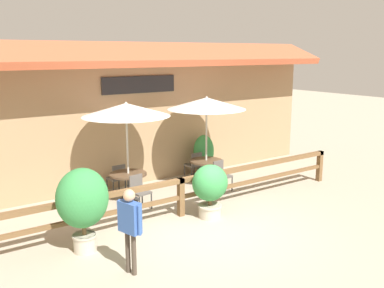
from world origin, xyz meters
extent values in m
plane|color=#9E937F|center=(0.00, 0.00, 0.00)|extent=(60.00, 60.00, 0.00)
cube|color=#997A56|center=(0.00, 4.20, 1.80)|extent=(14.00, 0.40, 3.60)
cube|color=#B25133|center=(0.00, 3.65, 3.88)|extent=(14.28, 1.48, 0.70)
cube|color=black|center=(0.47, 3.97, 3.00)|extent=(2.36, 0.04, 0.49)
cube|color=brown|center=(0.00, 1.05, 0.89)|extent=(10.40, 0.14, 0.11)
cube|color=brown|center=(0.00, 1.05, 0.47)|extent=(10.40, 0.10, 0.09)
cube|color=brown|center=(0.00, 1.05, 0.47)|extent=(0.14, 0.14, 0.95)
cube|color=brown|center=(5.13, 1.05, 0.47)|extent=(0.14, 0.14, 0.95)
cylinder|color=#B7B2A8|center=(-0.55, 2.78, 1.18)|extent=(0.06, 0.06, 2.35)
cone|color=silver|center=(-0.55, 2.78, 2.47)|extent=(2.30, 2.30, 0.34)
sphere|color=#B2ADA3|center=(-0.55, 2.78, 2.64)|extent=(0.07, 0.07, 0.07)
cylinder|color=#4C3826|center=(-0.55, 2.78, 0.74)|extent=(0.99, 0.99, 0.05)
cylinder|color=#333333|center=(-0.55, 2.78, 0.36)|extent=(0.07, 0.07, 0.71)
cylinder|color=#333333|center=(-0.55, 2.78, 0.01)|extent=(0.54, 0.54, 0.03)
cube|color=#514C47|center=(-0.58, 2.03, 0.44)|extent=(0.49, 0.49, 0.05)
cube|color=#514C47|center=(-0.62, 2.21, 0.66)|extent=(0.40, 0.10, 0.40)
cylinder|color=#2D2D2D|center=(-0.74, 1.81, 0.21)|extent=(0.04, 0.04, 0.41)
cylinder|color=#2D2D2D|center=(-0.36, 1.87, 0.21)|extent=(0.04, 0.04, 0.41)
cylinder|color=#2D2D2D|center=(-0.80, 2.18, 0.21)|extent=(0.04, 0.04, 0.41)
cylinder|color=#2D2D2D|center=(-0.43, 2.25, 0.21)|extent=(0.04, 0.04, 0.41)
cube|color=#514C47|center=(-0.57, 3.54, 0.44)|extent=(0.45, 0.45, 0.05)
cube|color=#514C47|center=(-0.56, 3.35, 0.66)|extent=(0.40, 0.06, 0.40)
cylinder|color=#2D2D2D|center=(-0.40, 3.74, 0.21)|extent=(0.04, 0.04, 0.41)
cylinder|color=#2D2D2D|center=(-0.77, 3.71, 0.21)|extent=(0.04, 0.04, 0.41)
cylinder|color=#2D2D2D|center=(-0.37, 3.36, 0.21)|extent=(0.04, 0.04, 0.41)
cylinder|color=#2D2D2D|center=(-0.75, 3.33, 0.21)|extent=(0.04, 0.04, 0.41)
cylinder|color=#B7B2A8|center=(2.01, 2.74, 1.18)|extent=(0.06, 0.06, 2.35)
cone|color=silver|center=(2.01, 2.74, 2.47)|extent=(2.30, 2.30, 0.34)
sphere|color=#B2ADA3|center=(2.01, 2.74, 2.64)|extent=(0.07, 0.07, 0.07)
cylinder|color=#4C3826|center=(2.01, 2.74, 0.74)|extent=(0.99, 0.99, 0.05)
cylinder|color=#333333|center=(2.01, 2.74, 0.36)|extent=(0.07, 0.07, 0.71)
cylinder|color=#333333|center=(2.01, 2.74, 0.01)|extent=(0.54, 0.54, 0.03)
cube|color=#514C47|center=(2.05, 1.98, 0.44)|extent=(0.47, 0.47, 0.05)
cube|color=#514C47|center=(2.02, 2.17, 0.66)|extent=(0.40, 0.09, 0.40)
cylinder|color=#2D2D2D|center=(1.88, 1.76, 0.21)|extent=(0.04, 0.04, 0.41)
cylinder|color=#2D2D2D|center=(2.26, 1.82, 0.21)|extent=(0.04, 0.04, 0.41)
cylinder|color=#2D2D2D|center=(1.83, 2.14, 0.21)|extent=(0.04, 0.04, 0.41)
cylinder|color=#2D2D2D|center=(2.21, 2.19, 0.21)|extent=(0.04, 0.04, 0.41)
cube|color=#514C47|center=(2.05, 3.50, 0.44)|extent=(0.44, 0.44, 0.05)
cube|color=#514C47|center=(2.06, 3.31, 0.66)|extent=(0.40, 0.05, 0.40)
cylinder|color=#2D2D2D|center=(2.23, 3.69, 0.21)|extent=(0.04, 0.04, 0.41)
cylinder|color=#2D2D2D|center=(1.85, 3.68, 0.21)|extent=(0.04, 0.04, 0.41)
cylinder|color=#2D2D2D|center=(2.25, 3.31, 0.21)|extent=(0.04, 0.04, 0.41)
cylinder|color=#2D2D2D|center=(1.87, 3.30, 0.21)|extent=(0.04, 0.04, 0.41)
cylinder|color=#B7AD99|center=(-2.63, 0.55, 0.18)|extent=(0.45, 0.45, 0.36)
cylinder|color=#B7AD99|center=(-2.63, 0.55, 0.34)|extent=(0.49, 0.49, 0.04)
cylinder|color=brown|center=(-2.63, 0.55, 0.54)|extent=(0.08, 0.08, 0.36)
ellipsoid|color=#338442|center=(-2.63, 0.55, 1.12)|extent=(1.04, 0.93, 1.21)
cylinder|color=#B7AD99|center=(0.53, 0.58, 0.15)|extent=(0.55, 0.55, 0.31)
cylinder|color=#B7AD99|center=(0.53, 0.58, 0.29)|extent=(0.59, 0.59, 0.04)
cylinder|color=brown|center=(0.53, 0.58, 0.44)|extent=(0.10, 0.10, 0.26)
ellipsoid|color=#338442|center=(0.53, 0.58, 0.87)|extent=(0.89, 0.80, 0.88)
cylinder|color=#564C47|center=(2.51, 3.55, 0.18)|extent=(0.43, 0.43, 0.36)
cylinder|color=#564C47|center=(2.51, 3.55, 0.34)|extent=(0.46, 0.46, 0.04)
ellipsoid|color=#338442|center=(2.51, 3.55, 0.81)|extent=(0.68, 0.61, 1.07)
cylinder|color=#42382D|center=(-2.24, -0.86, 0.40)|extent=(0.09, 0.09, 0.80)
cylinder|color=#42382D|center=(-2.29, -0.70, 0.40)|extent=(0.09, 0.09, 0.80)
cube|color=#33569E|center=(-2.27, -0.78, 1.08)|extent=(0.31, 0.47, 0.57)
cylinder|color=#33569E|center=(-2.20, -1.02, 1.08)|extent=(0.07, 0.07, 0.54)
cylinder|color=#33569E|center=(-2.33, -0.54, 1.08)|extent=(0.07, 0.07, 0.54)
sphere|color=tan|center=(-2.27, -0.78, 1.48)|extent=(0.22, 0.22, 0.22)
camera|label=1|loc=(-5.38, -7.24, 3.92)|focal=40.00mm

